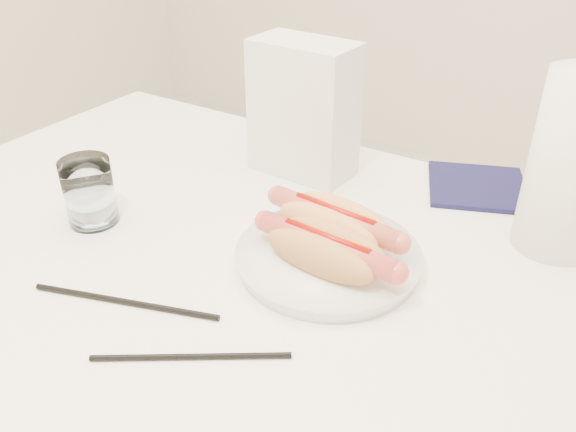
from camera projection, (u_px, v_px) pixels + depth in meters
The scene contains 10 objects.
table at pixel (247, 286), 0.84m from camera, with size 1.20×0.80×0.75m.
plate at pixel (328, 259), 0.77m from camera, with size 0.24×0.24×0.02m, color white.
hotdog_left at pixel (334, 223), 0.78m from camera, with size 0.20×0.09×0.05m.
hotdog_right at pixel (326, 250), 0.73m from camera, with size 0.20×0.09×0.05m.
water_glass at pixel (89, 192), 0.85m from camera, with size 0.07×0.07×0.10m, color white.
chopstick_near at pixel (125, 302), 0.71m from camera, with size 0.01×0.01×0.24m, color black.
chopstick_far at pixel (191, 357), 0.63m from camera, with size 0.01×0.01×0.22m, color black.
napkin_box at pixel (304, 109), 0.96m from camera, with size 0.17×0.09×0.22m, color silver.
navy_napkin at pixel (477, 187), 0.96m from camera, with size 0.15×0.15×0.01m, color #111135.
paper_towel_roll at pixel (572, 165), 0.76m from camera, with size 0.11×0.11×0.25m, color white.
Camera 1 is at (0.40, -0.53, 1.21)m, focal length 36.57 mm.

